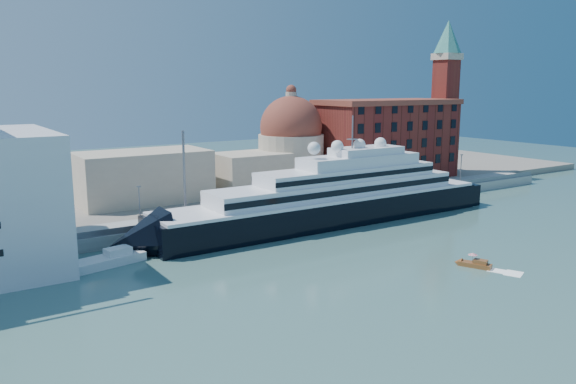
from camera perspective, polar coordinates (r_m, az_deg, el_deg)
ground at (r=98.90m, az=8.28°, el=-6.49°), size 400.00×400.00×0.00m
quay at (r=125.15m, az=-2.03°, el=-2.13°), size 180.00×10.00×2.50m
land at (r=161.02m, az=-9.60°, el=0.53°), size 260.00×72.00×2.00m
quay_fence at (r=121.00m, az=-0.94°, el=-1.68°), size 180.00×0.10×1.20m
superyacht at (r=118.82m, az=3.25°, el=-1.18°), size 89.47×12.40×26.74m
service_barge at (r=97.78m, az=-17.78°, el=-6.62°), size 12.98×6.63×2.79m
water_taxi at (r=97.07m, az=18.54°, el=-6.92°), size 3.64×5.42×2.45m
warehouse at (r=168.69m, az=10.04°, el=5.36°), size 43.00×19.00×23.25m
campanile at (r=185.25m, az=15.71°, el=10.23°), size 8.40×8.40×47.00m
church at (r=146.91m, az=-4.71°, el=3.58°), size 66.00×18.00×25.50m
lamp_posts at (r=116.04m, az=-6.98°, el=1.10°), size 120.80×2.40×18.00m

